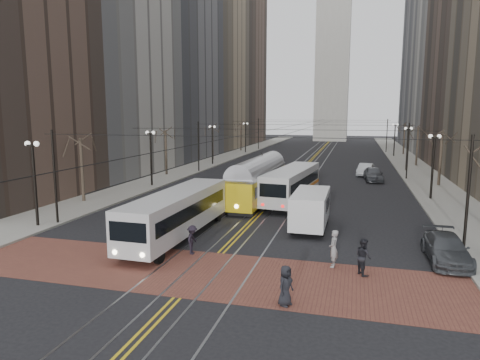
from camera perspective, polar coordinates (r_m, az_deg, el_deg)
The scene contains 26 objects.
ground at distance 25.00m, azimuth -1.92°, elevation -9.05°, with size 260.00×260.00×0.00m, color black.
sidewalk_left at distance 71.62m, azimuth -2.86°, elevation 2.78°, with size 5.00×140.00×0.15m, color gray.
sidewalk_right at distance 68.62m, azimuth 21.72°, elevation 1.89°, with size 5.00×140.00×0.15m, color gray.
crosswalk_band at distance 21.42m, azimuth -5.12°, elevation -12.19°, with size 25.00×6.00×0.01m, color brown.
streetcar_rails at distance 68.52m, azimuth 9.17°, elevation 2.34°, with size 4.80×130.00×0.02m, color gray.
centre_lines at distance 68.52m, azimuth 9.17°, elevation 2.34°, with size 0.42×130.00×0.01m, color gold.
building_left_mid at distance 76.59m, azimuth -10.51°, elevation 15.73°, with size 16.00×20.00×34.00m, color slate.
building_left_midfar at distance 96.94m, azimuth -6.40°, elevation 19.73°, with size 20.00×20.00×52.00m, color gray.
building_left_far at distance 114.14m, azimuth -1.57°, elevation 15.09°, with size 16.00×20.00×40.00m, color brown.
building_right_midfar at distance 92.89m, azimuth 29.30°, elevation 19.18°, with size 20.00×20.00×52.00m, color #B5B1AA.
building_right_far at distance 110.98m, azimuth 25.47°, elevation 14.43°, with size 16.00×20.00×40.00m, color slate.
clock_tower at distance 128.08m, azimuth 12.48°, elevation 21.45°, with size 12.00×12.00×66.00m.
lamp_posts at distance 52.18m, azimuth 7.36°, elevation 3.44°, with size 27.60×57.20×5.60m.
street_trees at distance 58.60m, azimuth 8.23°, elevation 4.02°, with size 31.68×53.28×5.60m.
trolley_wires at distance 58.12m, azimuth 8.20°, elevation 4.94°, with size 25.96×120.00×6.60m.
transit_bus at distance 26.89m, azimuth -8.34°, elevation -4.65°, with size 2.40×11.54×2.88m, color silver.
streetcar at distance 37.59m, azimuth 2.39°, elevation -0.56°, with size 2.40×12.92×3.05m, color gold.
rear_bus at distance 37.49m, azimuth 6.94°, elevation -0.73°, with size 2.45×11.28×2.94m, color silver.
cargo_van at distance 29.07m, azimuth 9.37°, elevation -4.03°, with size 2.18×5.67×2.51m, color silver.
sedan_grey at distance 51.17m, azimuth 17.35°, elevation 0.76°, with size 1.92×4.78×1.63m, color #43464B.
sedan_silver at distance 55.49m, azimuth 16.37°, elevation 1.34°, with size 1.58×4.52×1.49m, color #B2B6BA.
sedan_parked at distance 25.03m, azimuth 25.79°, elevation -8.24°, with size 1.97×4.85×1.41m, color #3F4347.
pedestrian_a at distance 17.79m, azimuth 6.09°, elevation -13.81°, with size 0.82×0.53×1.67m, color black.
pedestrian_b at distance 22.29m, azimuth 12.36°, elevation -8.91°, with size 0.69×0.45×1.90m, color gray.
pedestrian_c at distance 21.63m, azimuth 16.12°, elevation -9.77°, with size 0.87×0.68×1.79m, color black.
pedestrian_d at distance 23.86m, azimuth -6.37°, elevation -7.92°, with size 1.04×0.60×1.61m, color black.
Camera 1 is at (6.99, -22.73, 7.70)m, focal length 32.00 mm.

